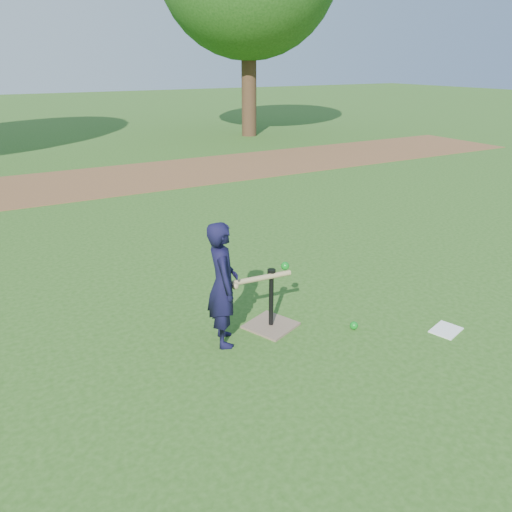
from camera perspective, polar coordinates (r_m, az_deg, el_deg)
ground at (r=4.71m, az=0.26°, el=-10.13°), size 80.00×80.00×0.00m
dirt_strip at (r=11.42m, az=-18.95°, el=7.94°), size 24.00×3.00×0.01m
child at (r=4.50m, az=-3.82°, el=-3.26°), size 0.39×0.49×1.18m
wiffle_ball_ground at (r=5.03m, az=11.13°, el=-7.79°), size 0.08×0.08×0.08m
clipboard at (r=5.27m, az=20.89°, el=-7.91°), size 0.35×0.31×0.01m
batting_tee at (r=4.96m, az=1.72°, el=-6.93°), size 0.56×0.56×0.61m
swing_action at (r=4.69m, az=0.92°, el=-2.32°), size 0.65×0.13×0.13m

